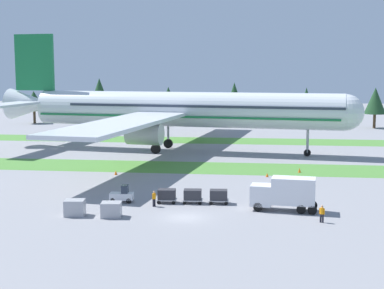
# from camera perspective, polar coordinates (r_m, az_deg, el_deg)

# --- Properties ---
(ground_plane) EXTENTS (400.00, 400.00, 0.00)m
(ground_plane) POSITION_cam_1_polar(r_m,az_deg,el_deg) (57.53, -0.67, -7.35)
(ground_plane) COLOR gray
(grass_strip_near) EXTENTS (320.00, 10.60, 0.01)m
(grass_strip_near) POSITION_cam_1_polar(r_m,az_deg,el_deg) (85.77, 1.89, -2.37)
(grass_strip_near) COLOR #4C8438
(grass_strip_near) RESTS_ON ground
(grass_strip_far) EXTENTS (320.00, 10.60, 0.01)m
(grass_strip_far) POSITION_cam_1_polar(r_m,az_deg,el_deg) (118.53, 3.30, 0.38)
(grass_strip_far) COLOR #4C8438
(grass_strip_far) RESTS_ON ground
(airliner) EXTENTS (66.17, 81.57, 21.48)m
(airliner) POSITION_cam_1_polar(r_m,az_deg,el_deg) (102.53, -1.91, 3.59)
(airliner) COLOR silver
(airliner) RESTS_ON ground
(baggage_tug) EXTENTS (2.67, 1.46, 1.97)m
(baggage_tug) POSITION_cam_1_polar(r_m,az_deg,el_deg) (64.19, -7.05, -5.08)
(baggage_tug) COLOR silver
(baggage_tug) RESTS_ON ground
(cargo_dolly_lead) EXTENTS (2.29, 1.63, 1.55)m
(cargo_dolly_lead) POSITION_cam_1_polar(r_m,az_deg,el_deg) (63.45, -2.57, -5.09)
(cargo_dolly_lead) COLOR #A3A3A8
(cargo_dolly_lead) RESTS_ON ground
(cargo_dolly_second) EXTENTS (2.29, 1.63, 1.55)m
(cargo_dolly_second) POSITION_cam_1_polar(r_m,az_deg,el_deg) (63.22, 0.06, -5.13)
(cargo_dolly_second) COLOR #A3A3A8
(cargo_dolly_second) RESTS_ON ground
(cargo_dolly_third) EXTENTS (2.29, 1.63, 1.55)m
(cargo_dolly_third) POSITION_cam_1_polar(r_m,az_deg,el_deg) (63.12, 2.70, -5.15)
(cargo_dolly_third) COLOR #A3A3A8
(cargo_dolly_third) RESTS_ON ground
(catering_truck) EXTENTS (7.17, 3.06, 3.58)m
(catering_truck) POSITION_cam_1_polar(r_m,az_deg,el_deg) (60.54, 9.30, -4.80)
(catering_truck) COLOR silver
(catering_truck) RESTS_ON ground
(ground_crew_marshaller) EXTENTS (0.52, 0.36, 1.74)m
(ground_crew_marshaller) POSITION_cam_1_polar(r_m,az_deg,el_deg) (56.83, 12.96, -6.75)
(ground_crew_marshaller) COLOR black
(ground_crew_marshaller) RESTS_ON ground
(ground_crew_loader) EXTENTS (0.36, 0.49, 1.74)m
(ground_crew_loader) POSITION_cam_1_polar(r_m,az_deg,el_deg) (61.86, -3.85, -5.40)
(ground_crew_loader) COLOR black
(ground_crew_loader) RESTS_ON ground
(uld_container_0) EXTENTS (2.18, 1.84, 1.53)m
(uld_container_0) POSITION_cam_1_polar(r_m,az_deg,el_deg) (58.05, -8.14, -6.51)
(uld_container_0) COLOR #A3A3A8
(uld_container_0) RESTS_ON ground
(uld_container_1) EXTENTS (2.18, 1.83, 1.65)m
(uld_container_1) POSITION_cam_1_polar(r_m,az_deg,el_deg) (59.20, -11.73, -6.26)
(uld_container_1) COLOR #A3A3A8
(uld_container_1) RESTS_ON ground
(taxiway_marker_0) EXTENTS (0.44, 0.44, 0.55)m
(taxiway_marker_0) POSITION_cam_1_polar(r_m,az_deg,el_deg) (79.29, 7.58, -3.06)
(taxiway_marker_0) COLOR orange
(taxiway_marker_0) RESTS_ON ground
(taxiway_marker_1) EXTENTS (0.44, 0.44, 0.68)m
(taxiway_marker_1) POSITION_cam_1_polar(r_m,az_deg,el_deg) (83.37, 10.79, -2.56)
(taxiway_marker_1) COLOR orange
(taxiway_marker_1) RESTS_ON ground
(taxiway_marker_2) EXTENTS (0.44, 0.44, 0.63)m
(taxiway_marker_2) POSITION_cam_1_polar(r_m,az_deg,el_deg) (80.88, -7.68, -2.82)
(taxiway_marker_2) COLOR orange
(taxiway_marker_2) RESTS_ON ground
(distant_tree_line) EXTENTS (152.99, 10.53, 12.45)m
(distant_tree_line) POSITION_cam_1_polar(r_m,az_deg,el_deg) (151.69, 0.79, 4.66)
(distant_tree_line) COLOR #4C3823
(distant_tree_line) RESTS_ON ground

